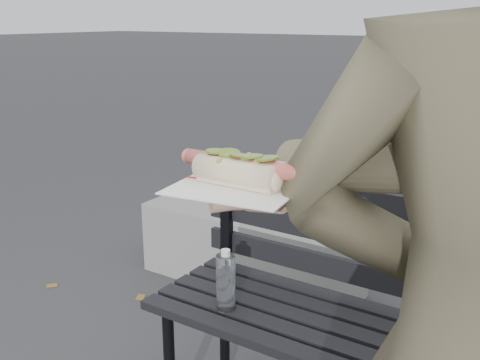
# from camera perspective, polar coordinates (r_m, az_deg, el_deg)

# --- Properties ---
(park_bench) EXTENTS (1.50, 0.44, 0.88)m
(park_bench) POSITION_cam_1_polar(r_m,az_deg,el_deg) (1.83, 14.06, -13.12)
(park_bench) COLOR black
(park_bench) RESTS_ON ground
(concrete_block) EXTENTS (1.20, 0.40, 0.40)m
(concrete_block) POSITION_cam_1_polar(r_m,az_deg,el_deg) (3.06, 1.13, -6.95)
(concrete_block) COLOR slate
(concrete_block) RESTS_ON ground
(held_hotdog) EXTENTS (0.62, 0.30, 0.20)m
(held_hotdog) POSITION_cam_1_polar(r_m,az_deg,el_deg) (0.84, 13.07, 1.16)
(held_hotdog) COLOR brown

